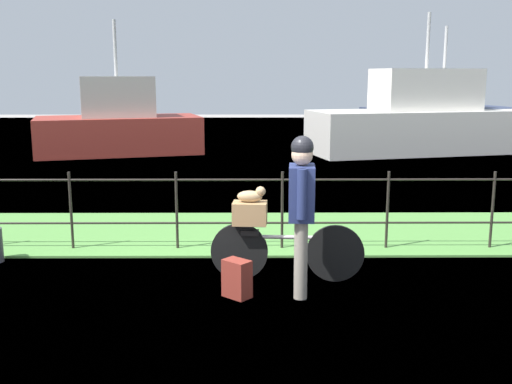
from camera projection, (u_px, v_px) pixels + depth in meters
The scene contains 12 objects.
ground_plane at pixel (222, 310), 5.88m from camera, with size 60.00×60.00×0.00m, color #9E9993.
grass_strip at pixel (232, 232), 8.73m from camera, with size 27.00×2.40×0.03m, color #569342.
harbor_water at pixel (242, 151), 18.14m from camera, with size 30.00×30.00×0.00m, color #60849E.
iron_fence at pixel (229, 205), 7.79m from camera, with size 18.04×0.04×1.05m.
bicycle_main at pixel (285, 251), 6.68m from camera, with size 1.72×0.21×0.65m.
wooden_crate at pixel (250, 213), 6.63m from camera, with size 0.38×0.26×0.25m, color #A87F51.
terrier_dog at pixel (252, 195), 6.58m from camera, with size 0.32×0.16×0.18m.
cyclist_person at pixel (302, 202), 6.10m from camera, with size 0.29×0.54×1.68m.
backpack_on_paving at pixel (237, 279), 6.19m from camera, with size 0.28×0.18×0.40m, color maroon.
moored_boat_near at pixel (424, 122), 17.77m from camera, with size 7.11×3.76×4.07m.
moored_boat_mid at pixel (118, 125), 17.59m from camera, with size 5.14×3.43×3.85m.
moored_boat_far at pixel (441, 122), 18.94m from camera, with size 5.14×3.21×3.78m.
Camera 1 is at (0.30, -5.55, 2.28)m, focal length 41.81 mm.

